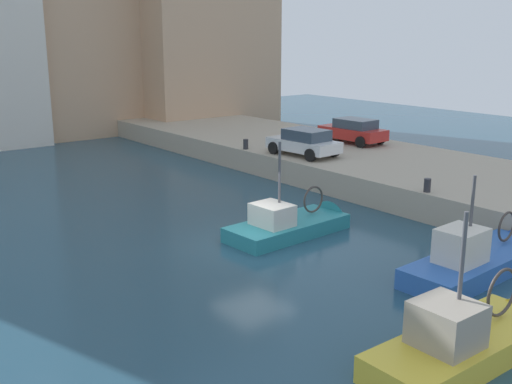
{
  "coord_description": "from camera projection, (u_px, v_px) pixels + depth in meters",
  "views": [
    {
      "loc": [
        -12.97,
        -16.55,
        7.42
      ],
      "look_at": [
        1.94,
        2.26,
        1.2
      ],
      "focal_mm": 43.27,
      "sensor_mm": 36.0,
      "label": 1
    }
  ],
  "objects": [
    {
      "name": "quay_wall",
      "position": [
        445.0,
        182.0,
        28.98
      ],
      "size": [
        9.0,
        56.0,
        1.2
      ],
      "primitive_type": "cube",
      "color": "#ADA08C",
      "rests_on": "ground"
    },
    {
      "name": "waterfront_building_west_mid",
      "position": [
        200.0,
        1.0,
        47.78
      ],
      "size": [
        11.26,
        7.24,
        19.54
      ],
      "color": "tan",
      "rests_on": "ground"
    },
    {
      "name": "mooring_bollard_north",
      "position": [
        246.0,
        144.0,
        33.85
      ],
      "size": [
        0.28,
        0.28,
        0.55
      ],
      "primitive_type": "cylinder",
      "color": "#2D2D33",
      "rests_on": "quay_wall"
    },
    {
      "name": "mooring_bollard_mid",
      "position": [
        427.0,
        185.0,
        24.75
      ],
      "size": [
        0.28,
        0.28,
        0.55
      ],
      "primitive_type": "cylinder",
      "color": "#2D2D33",
      "rests_on": "quay_wall"
    },
    {
      "name": "fishing_boat_teal",
      "position": [
        296.0,
        230.0,
        23.56
      ],
      "size": [
        5.77,
        2.27,
        4.5
      ],
      "color": "teal",
      "rests_on": "ground"
    },
    {
      "name": "fishing_boat_blue",
      "position": [
        482.0,
        266.0,
        19.79
      ],
      "size": [
        6.86,
        2.18,
        4.13
      ],
      "color": "#2D60B7",
      "rests_on": "ground"
    },
    {
      "name": "water_surface",
      "position": [
        253.0,
        245.0,
        22.21
      ],
      "size": [
        80.0,
        80.0,
        0.0
      ],
      "primitive_type": "plane",
      "color": "navy",
      "rests_on": "ground"
    },
    {
      "name": "parked_car_red",
      "position": [
        353.0,
        131.0,
        35.65
      ],
      "size": [
        2.07,
        4.03,
        1.41
      ],
      "color": "red",
      "rests_on": "quay_wall"
    },
    {
      "name": "parked_car_white",
      "position": [
        304.0,
        142.0,
        31.98
      ],
      "size": [
        2.22,
        3.99,
        1.39
      ],
      "color": "silver",
      "rests_on": "quay_wall"
    },
    {
      "name": "fishing_boat_yellow",
      "position": [
        470.0,
        350.0,
        14.53
      ],
      "size": [
        6.14,
        2.11,
        4.5
      ],
      "color": "gold",
      "rests_on": "ground"
    }
  ]
}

